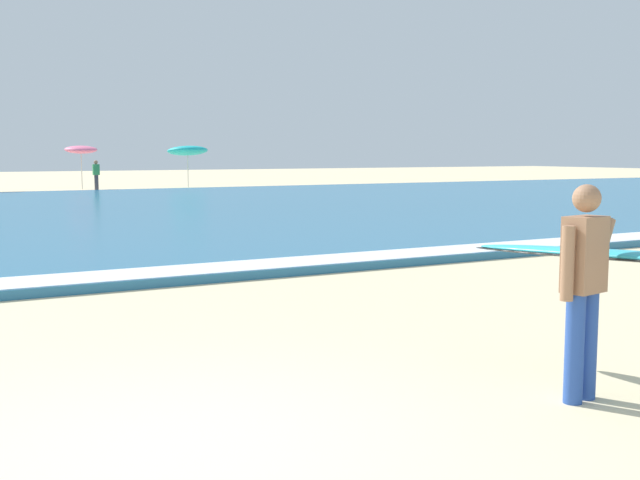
{
  "coord_description": "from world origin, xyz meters",
  "views": [
    {
      "loc": [
        -1.62,
        -4.85,
        1.98
      ],
      "look_at": [
        2.09,
        1.96,
        1.1
      ],
      "focal_mm": 43.69,
      "sensor_mm": 36.0,
      "label": 1
    }
  ],
  "objects_px": {
    "beach_umbrella_4": "(188,151)",
    "beachgoer_near_row_mid": "(96,175)",
    "surfer_with_board": "(603,269)",
    "beach_umbrella_3": "(81,150)"
  },
  "relations": [
    {
      "from": "beach_umbrella_4",
      "to": "beachgoer_near_row_mid",
      "type": "height_order",
      "value": "beach_umbrella_4"
    },
    {
      "from": "surfer_with_board",
      "to": "beachgoer_near_row_mid",
      "type": "xyz_separation_m",
      "value": [
        3.92,
        35.55,
        -0.19
      ]
    },
    {
      "from": "beach_umbrella_3",
      "to": "beach_umbrella_4",
      "type": "bearing_deg",
      "value": -6.0
    },
    {
      "from": "surfer_with_board",
      "to": "beach_umbrella_4",
      "type": "relative_size",
      "value": 1.23
    },
    {
      "from": "surfer_with_board",
      "to": "beach_umbrella_3",
      "type": "distance_m",
      "value": 39.14
    },
    {
      "from": "surfer_with_board",
      "to": "beach_umbrella_3",
      "type": "relative_size",
      "value": 1.26
    },
    {
      "from": "beach_umbrella_3",
      "to": "surfer_with_board",
      "type": "bearing_deg",
      "value": -95.72
    },
    {
      "from": "surfer_with_board",
      "to": "beachgoer_near_row_mid",
      "type": "distance_m",
      "value": 35.77
    },
    {
      "from": "surfer_with_board",
      "to": "beach_umbrella_4",
      "type": "height_order",
      "value": "beach_umbrella_4"
    },
    {
      "from": "beach_umbrella_4",
      "to": "surfer_with_board",
      "type": "bearing_deg",
      "value": -104.2
    }
  ]
}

